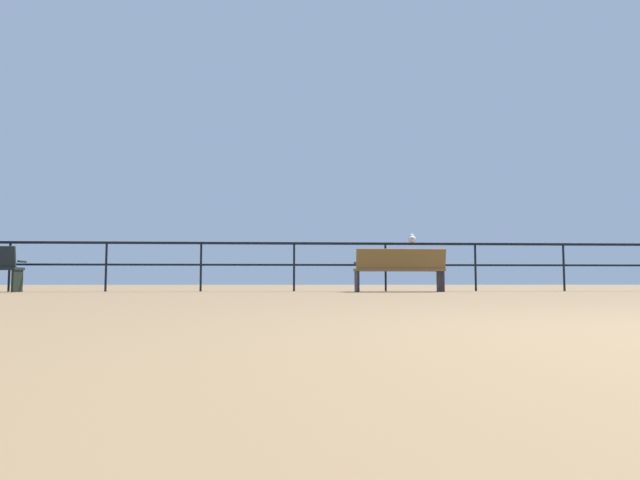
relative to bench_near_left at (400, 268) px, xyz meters
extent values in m
cube|color=black|center=(-0.17, 0.65, 0.51)|extent=(22.66, 0.05, 0.05)
cube|color=black|center=(-0.17, 0.65, 0.07)|extent=(22.66, 0.04, 0.04)
cylinder|color=black|center=(-7.72, 0.65, 0.02)|extent=(0.04, 0.04, 0.98)
cylinder|color=black|center=(-5.83, 0.65, 0.02)|extent=(0.04, 0.04, 0.98)
cylinder|color=black|center=(-3.94, 0.65, 0.02)|extent=(0.04, 0.04, 0.98)
cylinder|color=black|center=(-2.05, 0.65, 0.02)|extent=(0.04, 0.04, 0.98)
cylinder|color=black|center=(-0.17, 0.65, 0.02)|extent=(0.04, 0.04, 0.98)
cylinder|color=black|center=(1.72, 0.65, 0.02)|extent=(0.04, 0.04, 0.98)
cylinder|color=black|center=(3.61, 0.65, 0.02)|extent=(0.04, 0.04, 0.98)
cube|color=black|center=(-7.30, 0.11, -0.25)|extent=(0.06, 0.40, 0.44)
cube|color=black|center=(-7.31, 0.29, 0.11)|extent=(0.05, 0.31, 0.04)
cube|color=brown|center=(0.00, 0.08, -0.05)|extent=(1.75, 0.50, 0.05)
cube|color=brown|center=(0.00, -0.13, 0.16)|extent=(1.74, 0.16, 0.41)
cube|color=#281F28|center=(0.83, 0.10, -0.26)|extent=(0.05, 0.42, 0.43)
cube|color=#281F28|center=(0.82, 0.28, 0.09)|extent=(0.04, 0.32, 0.04)
cube|color=#281F28|center=(-0.83, 0.06, -0.26)|extent=(0.05, 0.42, 0.43)
cube|color=#281F28|center=(-0.84, 0.24, 0.09)|extent=(0.04, 0.32, 0.04)
ellipsoid|color=silver|center=(0.39, 0.65, 0.60)|extent=(0.19, 0.28, 0.14)
ellipsoid|color=gray|center=(0.39, 0.65, 0.63)|extent=(0.15, 0.25, 0.05)
sphere|color=silver|center=(0.41, 0.76, 0.67)|extent=(0.12, 0.12, 0.12)
cone|color=gold|center=(0.42, 0.84, 0.67)|extent=(0.05, 0.06, 0.05)
cube|color=gray|center=(0.37, 0.50, 0.61)|extent=(0.08, 0.10, 0.02)
camera|label=1|loc=(-2.12, -10.60, -0.27)|focal=30.81mm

